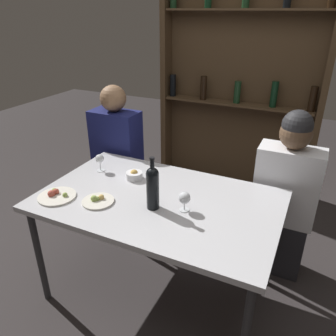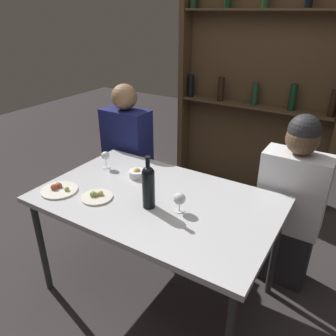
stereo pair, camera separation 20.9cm
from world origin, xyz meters
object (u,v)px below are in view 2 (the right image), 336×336
food_plate_0 (97,196)px  seated_person_right (290,206)px  wine_bottle (148,185)px  wine_glass_1 (105,156)px  seated_person_left (128,161)px  food_plate_1 (59,189)px  wine_glass_0 (179,199)px  snack_bowl (137,173)px

food_plate_0 → seated_person_right: seated_person_right is taller
wine_bottle → wine_glass_1: bearing=154.8°
wine_bottle → food_plate_0: wine_bottle is taller
wine_glass_1 → seated_person_left: bearing=109.6°
wine_bottle → food_plate_1: bearing=-165.7°
wine_glass_1 → food_plate_0: size_ratio=0.65×
wine_glass_1 → food_plate_1: wine_glass_1 is taller
wine_glass_1 → wine_bottle: bearing=-25.2°
food_plate_1 → wine_bottle: bearing=14.3°
wine_bottle → seated_person_left: bearing=135.7°
wine_bottle → food_plate_0: 0.37m
wine_glass_1 → seated_person_left: size_ratio=0.10×
wine_glass_0 → seated_person_right: 0.87m
wine_bottle → seated_person_left: size_ratio=0.25×
seated_person_left → food_plate_1: bearing=-81.3°
wine_bottle → food_plate_0: bearing=-164.8°
seated_person_right → wine_bottle: bearing=-133.1°
food_plate_0 → seated_person_left: 0.92m
wine_glass_0 → food_plate_1: 0.81m
food_plate_0 → food_plate_1: bearing=-166.8°
food_plate_1 → seated_person_right: 1.56m
snack_bowl → seated_person_left: 0.66m
wine_bottle → food_plate_1: size_ratio=1.39×
wine_glass_0 → snack_bowl: size_ratio=1.05×
wine_bottle → food_plate_1: wine_bottle is taller
wine_glass_0 → food_plate_1: size_ratio=0.51×
seated_person_left → wine_glass_0: bearing=-36.1°
food_plate_1 → snack_bowl: (0.31, 0.42, 0.02)m
food_plate_1 → snack_bowl: bearing=53.5°
food_plate_0 → snack_bowl: 0.36m
wine_glass_1 → wine_glass_0: bearing=-16.1°
wine_glass_1 → food_plate_0: (0.24, -0.36, -0.08)m
wine_glass_1 → food_plate_1: bearing=-93.5°
snack_bowl → seated_person_right: bearing=25.1°
food_plate_1 → seated_person_left: 0.90m
food_plate_0 → seated_person_right: (1.01, 0.81, -0.17)m
wine_bottle → snack_bowl: wine_bottle is taller
food_plate_1 → seated_person_left: size_ratio=0.18×
food_plate_1 → food_plate_0: bearing=13.2°
wine_glass_0 → wine_glass_1: 0.79m
wine_glass_0 → food_plate_0: 0.54m
seated_person_right → seated_person_left: bearing=180.0°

